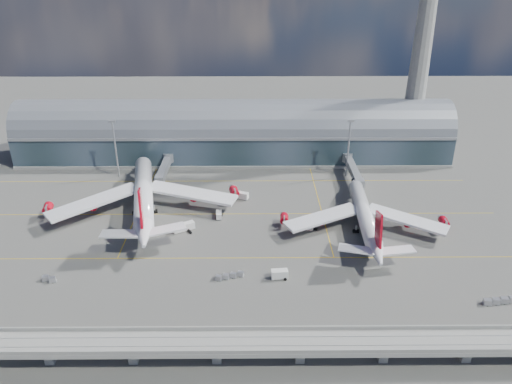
{
  "coord_description": "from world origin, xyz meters",
  "views": [
    {
      "loc": [
        8.75,
        -145.77,
        89.28
      ],
      "look_at": [
        9.91,
        10.0,
        14.0
      ],
      "focal_mm": 35.0,
      "sensor_mm": 36.0,
      "label": 1
    }
  ],
  "objects_px": {
    "floodlight_mast_left": "(115,148)",
    "service_truck_2": "(184,227)",
    "airliner_left": "(143,196)",
    "cargo_train_2": "(500,301)",
    "cargo_train_1": "(229,276)",
    "airliner_right": "(365,217)",
    "control_tower": "(423,45)",
    "service_truck_4": "(219,215)",
    "cargo_train_0": "(49,279)",
    "floodlight_mast_right": "(349,147)",
    "service_truck_3": "(312,224)",
    "service_truck_5": "(241,195)",
    "service_truck_1": "(280,274)"
  },
  "relations": [
    {
      "from": "floodlight_mast_left",
      "to": "service_truck_2",
      "type": "bearing_deg",
      "value": -54.13
    },
    {
      "from": "airliner_left",
      "to": "cargo_train_2",
      "type": "distance_m",
      "value": 123.86
    },
    {
      "from": "floodlight_mast_left",
      "to": "cargo_train_1",
      "type": "distance_m",
      "value": 92.76
    },
    {
      "from": "airliner_right",
      "to": "cargo_train_2",
      "type": "relative_size",
      "value": 6.08
    },
    {
      "from": "control_tower",
      "to": "cargo_train_1",
      "type": "relative_size",
      "value": 11.39
    },
    {
      "from": "service_truck_2",
      "to": "cargo_train_2",
      "type": "relative_size",
      "value": 0.77
    },
    {
      "from": "control_tower",
      "to": "service_truck_4",
      "type": "relative_size",
      "value": 23.48
    },
    {
      "from": "cargo_train_2",
      "to": "cargo_train_0",
      "type": "bearing_deg",
      "value": 92.84
    },
    {
      "from": "floodlight_mast_right",
      "to": "service_truck_3",
      "type": "distance_m",
      "value": 51.31
    },
    {
      "from": "airliner_right",
      "to": "floodlight_mast_left",
      "type": "bearing_deg",
      "value": 157.4
    },
    {
      "from": "service_truck_4",
      "to": "cargo_train_0",
      "type": "height_order",
      "value": "service_truck_4"
    },
    {
      "from": "control_tower",
      "to": "service_truck_3",
      "type": "distance_m",
      "value": 104.77
    },
    {
      "from": "floodlight_mast_left",
      "to": "airliner_right",
      "type": "distance_m",
      "value": 109.23
    },
    {
      "from": "airliner_right",
      "to": "service_truck_3",
      "type": "height_order",
      "value": "airliner_right"
    },
    {
      "from": "service_truck_3",
      "to": "cargo_train_2",
      "type": "bearing_deg",
      "value": -19.25
    },
    {
      "from": "floodlight_mast_right",
      "to": "service_truck_5",
      "type": "xyz_separation_m",
      "value": [
        -45.87,
        -22.1,
        -12.18
      ]
    },
    {
      "from": "airliner_left",
      "to": "service_truck_3",
      "type": "bearing_deg",
      "value": -22.91
    },
    {
      "from": "control_tower",
      "to": "service_truck_1",
      "type": "relative_size",
      "value": 19.78
    },
    {
      "from": "floodlight_mast_right",
      "to": "airliner_left",
      "type": "bearing_deg",
      "value": -158.27
    },
    {
      "from": "service_truck_5",
      "to": "cargo_train_0",
      "type": "relative_size",
      "value": 1.27
    },
    {
      "from": "service_truck_4",
      "to": "cargo_train_1",
      "type": "distance_m",
      "value": 38.3
    },
    {
      "from": "control_tower",
      "to": "floodlight_mast_right",
      "type": "bearing_deg",
      "value": -141.34
    },
    {
      "from": "cargo_train_2",
      "to": "airliner_left",
      "type": "bearing_deg",
      "value": 70.99
    },
    {
      "from": "floodlight_mast_right",
      "to": "service_truck_5",
      "type": "height_order",
      "value": "floodlight_mast_right"
    },
    {
      "from": "airliner_right",
      "to": "service_truck_4",
      "type": "xyz_separation_m",
      "value": [
        -51.91,
        9.13,
        -3.88
      ]
    },
    {
      "from": "service_truck_2",
      "to": "cargo_train_0",
      "type": "xyz_separation_m",
      "value": [
        -36.7,
        -29.84,
        -0.65
      ]
    },
    {
      "from": "service_truck_2",
      "to": "service_truck_5",
      "type": "distance_m",
      "value": 32.17
    },
    {
      "from": "service_truck_1",
      "to": "service_truck_2",
      "type": "relative_size",
      "value": 0.66
    },
    {
      "from": "cargo_train_0",
      "to": "service_truck_5",
      "type": "bearing_deg",
      "value": -63.95
    },
    {
      "from": "service_truck_3",
      "to": "service_truck_5",
      "type": "bearing_deg",
      "value": 160.16
    },
    {
      "from": "airliner_left",
      "to": "cargo_train_1",
      "type": "height_order",
      "value": "airliner_left"
    },
    {
      "from": "cargo_train_0",
      "to": "service_truck_3",
      "type": "bearing_deg",
      "value": -87.19
    },
    {
      "from": "airliner_right",
      "to": "service_truck_4",
      "type": "relative_size",
      "value": 14.2
    },
    {
      "from": "service_truck_3",
      "to": "cargo_train_1",
      "type": "height_order",
      "value": "service_truck_3"
    },
    {
      "from": "airliner_left",
      "to": "airliner_right",
      "type": "bearing_deg",
      "value": -21.44
    },
    {
      "from": "floodlight_mast_right",
      "to": "airliner_right",
      "type": "bearing_deg",
      "value": -92.27
    },
    {
      "from": "service_truck_3",
      "to": "airliner_left",
      "type": "bearing_deg",
      "value": -169.11
    },
    {
      "from": "floodlight_mast_left",
      "to": "floodlight_mast_right",
      "type": "height_order",
      "value": "same"
    },
    {
      "from": "control_tower",
      "to": "service_truck_3",
      "type": "xyz_separation_m",
      "value": [
        -55.12,
        -73.58,
        -50.24
      ]
    },
    {
      "from": "airliner_left",
      "to": "service_truck_3",
      "type": "xyz_separation_m",
      "value": [
        62.14,
        -12.8,
        -5.3
      ]
    },
    {
      "from": "service_truck_2",
      "to": "cargo_train_2",
      "type": "bearing_deg",
      "value": -143.71
    },
    {
      "from": "floodlight_mast_right",
      "to": "cargo_train_1",
      "type": "height_order",
      "value": "floodlight_mast_right"
    },
    {
      "from": "floodlight_mast_right",
      "to": "service_truck_5",
      "type": "bearing_deg",
      "value": -154.27
    },
    {
      "from": "airliner_right",
      "to": "service_truck_2",
      "type": "height_order",
      "value": "airliner_right"
    },
    {
      "from": "cargo_train_0",
      "to": "control_tower",
      "type": "bearing_deg",
      "value": -70.79
    },
    {
      "from": "cargo_train_1",
      "to": "control_tower",
      "type": "bearing_deg",
      "value": -22.41
    },
    {
      "from": "service_truck_4",
      "to": "cargo_train_2",
      "type": "height_order",
      "value": "service_truck_4"
    },
    {
      "from": "service_truck_3",
      "to": "cargo_train_2",
      "type": "distance_m",
      "value": 64.68
    },
    {
      "from": "service_truck_3",
      "to": "airliner_right",
      "type": "bearing_deg",
      "value": 17.44
    },
    {
      "from": "airliner_left",
      "to": "cargo_train_0",
      "type": "xyz_separation_m",
      "value": [
        -20.15,
        -44.47,
        -5.87
      ]
    }
  ]
}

